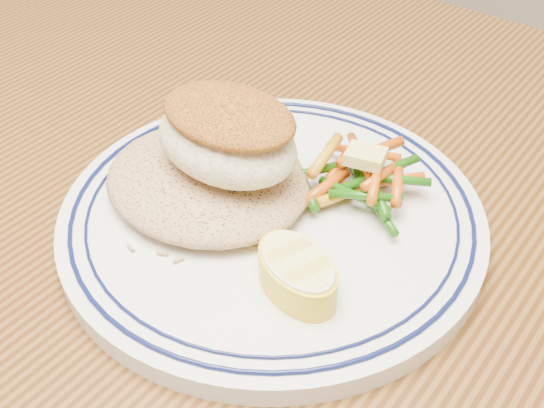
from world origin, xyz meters
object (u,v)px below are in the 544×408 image
(dining_table, at_px, (255,361))
(rice_pilaf, at_px, (207,177))
(vegetable_pile, at_px, (358,177))
(lemon_wedge, at_px, (297,272))
(plate, at_px, (272,216))
(fish_fillet, at_px, (227,134))

(dining_table, bearing_deg, rice_pilaf, 155.79)
(dining_table, distance_m, vegetable_pile, 0.16)
(dining_table, bearing_deg, lemon_wedge, -11.47)
(dining_table, relative_size, plate, 5.22)
(vegetable_pile, bearing_deg, rice_pilaf, -142.39)
(fish_fillet, relative_size, vegetable_pile, 1.04)
(plate, xyz_separation_m, lemon_wedge, (0.06, -0.05, 0.02))
(plate, bearing_deg, rice_pilaf, -165.18)
(plate, bearing_deg, fish_fillet, -176.07)
(vegetable_pile, height_order, lemon_wedge, vegetable_pile)
(dining_table, height_order, rice_pilaf, rice_pilaf)
(plate, distance_m, rice_pilaf, 0.05)
(lemon_wedge, bearing_deg, dining_table, 168.53)
(fish_fillet, relative_size, lemon_wedge, 1.48)
(plate, xyz_separation_m, vegetable_pile, (0.04, 0.05, 0.02))
(vegetable_pile, distance_m, lemon_wedge, 0.10)
(dining_table, height_order, fish_fillet, fish_fillet)
(fish_fillet, xyz_separation_m, lemon_wedge, (0.09, -0.05, -0.03))
(lemon_wedge, bearing_deg, fish_fillet, 153.18)
(dining_table, distance_m, lemon_wedge, 0.13)
(plate, relative_size, fish_fillet, 2.68)
(fish_fillet, height_order, lemon_wedge, fish_fillet)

